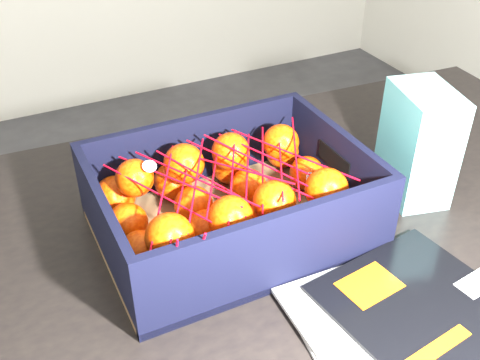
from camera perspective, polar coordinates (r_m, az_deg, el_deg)
name	(u,v)px	position (r m, az deg, el deg)	size (l,w,h in m)	color
table	(310,276)	(0.93, 7.04, -9.48)	(1.25, 0.87, 0.75)	black
magazine_stack	(416,337)	(0.73, 17.17, -14.77)	(0.31, 0.31, 0.02)	silver
produce_crate	(231,209)	(0.83, -0.91, -2.90)	(0.38, 0.28, 0.13)	brown
clementine_heap	(229,201)	(0.82, -1.12, -2.07)	(0.35, 0.27, 0.11)	#EE3E05
mesh_net	(229,177)	(0.79, -1.14, 0.29)	(0.31, 0.25, 0.09)	red
retail_carton	(418,144)	(0.93, 17.35, 3.47)	(0.08, 0.12, 0.18)	silver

